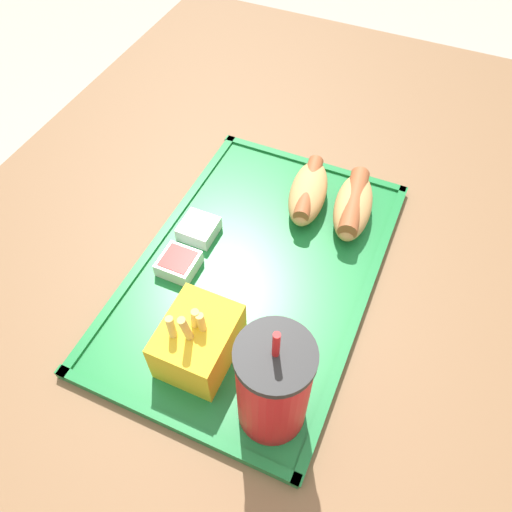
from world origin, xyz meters
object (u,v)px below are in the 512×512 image
Objects in this scene: hot_dog_far at (353,205)px; sauce_cup_mayo at (199,228)px; soda_cup at (273,386)px; hot_dog_near at (308,192)px; fries_carton at (198,341)px; sauce_cup_ketchup at (179,263)px.

hot_dog_far is 0.22m from sauce_cup_mayo.
soda_cup is 0.33m from hot_dog_near.
fries_carton is at bearing -6.15° from hot_dog_near.
soda_cup reaches higher than sauce_cup_ketchup.
fries_carton reaches higher than sauce_cup_mayo.
soda_cup is 0.32m from hot_dog_far.
sauce_cup_mayo is 1.00× the size of sauce_cup_ketchup.
hot_dog_near is (-0.32, -0.07, -0.05)m from soda_cup.
fries_carton reaches higher than hot_dog_far.
soda_cup is at bearing 1.06° from hot_dog_far.
hot_dog_far reaches higher than sauce_cup_mayo.
soda_cup is at bearing 13.24° from hot_dog_near.
sauce_cup_ketchup is (-0.10, -0.09, -0.02)m from fries_carton.
soda_cup reaches higher than hot_dog_far.
sauce_cup_mayo and sauce_cup_ketchup have the same top height.
sauce_cup_mayo is (-0.20, -0.19, -0.06)m from soda_cup.
fries_carton is 2.23× the size of sauce_cup_mayo.
hot_dog_far is at bearing 160.83° from fries_carton.
hot_dog_far is 2.75× the size of sauce_cup_ketchup.
hot_dog_near is at bearing 134.55° from sauce_cup_mayo.
hot_dog_near is 0.29m from fries_carton.
hot_dog_far reaches higher than hot_dog_near.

